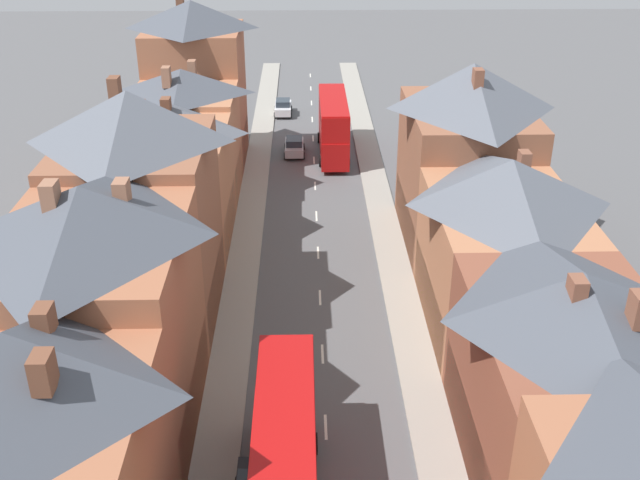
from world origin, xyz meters
The scene contains 9 objects.
pavement_left centered at (-5.10, 38.00, 0.07)m, with size 2.20×104.00×0.14m, color gray.
pavement_right centered at (5.10, 38.00, 0.07)m, with size 2.20×104.00×0.14m, color gray.
centre_line_dashes centered at (0.00, 36.00, 0.01)m, with size 0.14×97.80×0.01m.
terrace_row_left centered at (-10.19, 23.13, 5.96)m, with size 8.00×72.12×14.14m.
terrace_row_right centered at (10.18, 16.51, 5.38)m, with size 8.00×56.11×12.85m.
double_decker_bus_lead centered at (1.79, 55.47, 2.82)m, with size 2.74×10.80×5.30m.
double_decker_bus_mid_street centered at (-1.81, 12.98, 2.82)m, with size 2.74×10.80×5.30m.
car_near_blue centered at (-1.80, 55.54, 0.83)m, with size 1.90×3.93×1.65m.
car_near_silver centered at (-3.10, 67.72, 0.84)m, with size 1.90×3.86×1.68m.
Camera 1 is at (-0.92, -10.12, 24.54)m, focal length 42.00 mm.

